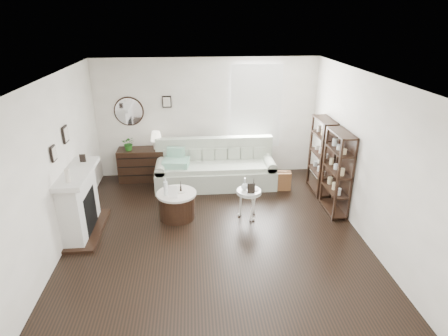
{
  "coord_description": "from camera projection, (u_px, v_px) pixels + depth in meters",
  "views": [
    {
      "loc": [
        -0.34,
        -5.59,
        3.58
      ],
      "look_at": [
        0.21,
        0.8,
        0.91
      ],
      "focal_mm": 30.0,
      "sensor_mm": 36.0,
      "label": 1
    }
  ],
  "objects": [
    {
      "name": "room",
      "position": [
        240.0,
        107.0,
        8.47
      ],
      "size": [
        5.5,
        5.5,
        5.5
      ],
      "color": "black",
      "rests_on": "ground"
    },
    {
      "name": "fireplace",
      "position": [
        80.0,
        204.0,
        6.42
      ],
      "size": [
        0.5,
        1.4,
        1.84
      ],
      "color": "silver",
      "rests_on": "ground"
    },
    {
      "name": "shelf_unit_far",
      "position": [
        321.0,
        156.0,
        7.84
      ],
      "size": [
        0.3,
        0.8,
        1.6
      ],
      "color": "black",
      "rests_on": "ground"
    },
    {
      "name": "shelf_unit_near",
      "position": [
        337.0,
        173.0,
        7.01
      ],
      "size": [
        0.3,
        0.8,
        1.6
      ],
      "color": "black",
      "rests_on": "ground"
    },
    {
      "name": "sofa",
      "position": [
        215.0,
        170.0,
        8.33
      ],
      "size": [
        2.61,
        0.9,
        1.01
      ],
      "color": "#A6B09D",
      "rests_on": "ground"
    },
    {
      "name": "quilt",
      "position": [
        176.0,
        163.0,
        8.05
      ],
      "size": [
        0.6,
        0.52,
        0.14
      ],
      "primitive_type": "cube",
      "rotation": [
        0.0,
        0.0,
        -0.13
      ],
      "color": "#268C6F",
      "rests_on": "sofa"
    },
    {
      "name": "suitcase",
      "position": [
        276.0,
        181.0,
        8.12
      ],
      "size": [
        0.62,
        0.25,
        0.4
      ],
      "primitive_type": "cube",
      "rotation": [
        0.0,
        0.0,
        -0.07
      ],
      "color": "brown",
      "rests_on": "ground"
    },
    {
      "name": "dresser",
      "position": [
        144.0,
        164.0,
        8.55
      ],
      "size": [
        1.11,
        0.48,
        0.74
      ],
      "color": "black",
      "rests_on": "ground"
    },
    {
      "name": "table_lamp",
      "position": [
        156.0,
        140.0,
        8.36
      ],
      "size": [
        0.33,
        0.33,
        0.41
      ],
      "primitive_type": null,
      "rotation": [
        0.0,
        0.0,
        0.36
      ],
      "color": "white",
      "rests_on": "dresser"
    },
    {
      "name": "potted_plant",
      "position": [
        129.0,
        143.0,
        8.28
      ],
      "size": [
        0.3,
        0.27,
        0.32
      ],
      "primitive_type": "imported",
      "rotation": [
        0.0,
        0.0,
        0.05
      ],
      "color": "#24611B",
      "rests_on": "dresser"
    },
    {
      "name": "drum_table",
      "position": [
        177.0,
        205.0,
        6.99
      ],
      "size": [
        0.73,
        0.73,
        0.51
      ],
      "rotation": [
        0.0,
        0.0,
        -0.05
      ],
      "color": "black",
      "rests_on": "ground"
    },
    {
      "name": "pedestal_table",
      "position": [
        249.0,
        192.0,
        6.91
      ],
      "size": [
        0.46,
        0.46,
        0.55
      ],
      "rotation": [
        0.0,
        0.0,
        0.4
      ],
      "color": "white",
      "rests_on": "ground"
    },
    {
      "name": "eiffel_drum",
      "position": [
        181.0,
        187.0,
        6.91
      ],
      "size": [
        0.12,
        0.12,
        0.18
      ],
      "primitive_type": null,
      "rotation": [
        0.0,
        0.0,
        -0.15
      ],
      "color": "black",
      "rests_on": "drum_table"
    },
    {
      "name": "bottle_drum",
      "position": [
        166.0,
        187.0,
        6.74
      ],
      "size": [
        0.08,
        0.08,
        0.33
      ],
      "primitive_type": "cylinder",
      "color": "silver",
      "rests_on": "drum_table"
    },
    {
      "name": "card_frame_drum",
      "position": [
        173.0,
        192.0,
        6.68
      ],
      "size": [
        0.17,
        0.07,
        0.22
      ],
      "primitive_type": "cube",
      "rotation": [
        -0.21,
        0.0,
        -0.07
      ],
      "color": "white",
      "rests_on": "drum_table"
    },
    {
      "name": "eiffel_ped",
      "position": [
        254.0,
        184.0,
        6.89
      ],
      "size": [
        0.14,
        0.14,
        0.19
      ],
      "primitive_type": null,
      "rotation": [
        0.0,
        0.0,
        0.29
      ],
      "color": "black",
      "rests_on": "pedestal_table"
    },
    {
      "name": "flask_ped",
      "position": [
        245.0,
        184.0,
        6.86
      ],
      "size": [
        0.13,
        0.13,
        0.24
      ],
      "primitive_type": null,
      "color": "silver",
      "rests_on": "pedestal_table"
    },
    {
      "name": "card_frame_ped",
      "position": [
        251.0,
        188.0,
        6.75
      ],
      "size": [
        0.14,
        0.06,
        0.18
      ],
      "primitive_type": "cube",
      "rotation": [
        -0.21,
        0.0,
        -0.08
      ],
      "color": "black",
      "rests_on": "pedestal_table"
    }
  ]
}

